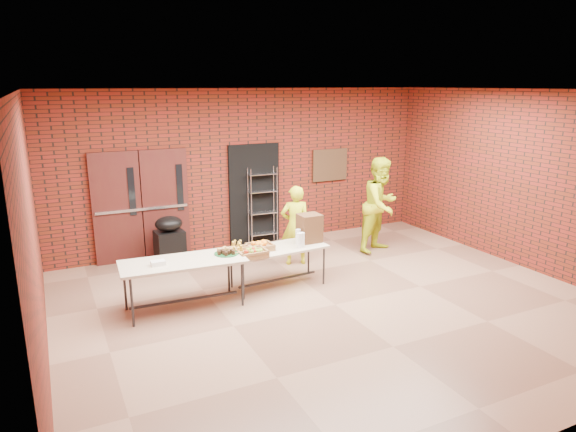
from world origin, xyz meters
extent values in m
cube|color=brown|center=(0.00, 0.00, -0.02)|extent=(8.00, 7.00, 0.04)
cube|color=silver|center=(0.00, 0.00, 3.22)|extent=(8.00, 7.00, 0.04)
cube|color=maroon|center=(0.00, 3.52, 1.60)|extent=(8.00, 0.04, 3.20)
cube|color=maroon|center=(0.00, -3.52, 1.60)|extent=(8.00, 0.04, 3.20)
cube|color=maroon|center=(-4.02, 0.00, 1.60)|extent=(0.04, 7.00, 3.20)
cube|color=maroon|center=(4.02, 0.00, 1.60)|extent=(0.04, 7.00, 3.20)
cube|color=#401912|center=(-2.65, 3.44, 1.05)|extent=(0.88, 0.08, 2.10)
cube|color=#401912|center=(-1.75, 3.44, 1.05)|extent=(0.88, 0.08, 2.10)
cube|color=black|center=(-2.37, 3.39, 1.35)|extent=(0.12, 0.02, 0.90)
cube|color=black|center=(-1.47, 3.39, 1.35)|extent=(0.12, 0.02, 0.90)
cube|color=#AAABB1|center=(-2.20, 3.38, 1.00)|extent=(1.70, 0.04, 0.05)
cube|color=black|center=(0.10, 3.46, 1.05)|extent=(1.10, 0.06, 2.10)
cube|color=#432D1B|center=(1.90, 3.45, 1.55)|extent=(0.85, 0.04, 0.70)
cube|color=tan|center=(-2.10, 0.90, 0.73)|extent=(1.87, 0.88, 0.04)
cube|color=#292A2E|center=(-2.10, 0.90, 0.12)|extent=(1.62, 0.15, 0.03)
cylinder|color=#292A2E|center=(-2.91, 1.21, 0.35)|extent=(0.04, 0.04, 0.71)
cylinder|color=#292A2E|center=(-1.28, 1.21, 0.35)|extent=(0.04, 0.04, 0.71)
cylinder|color=#292A2E|center=(-2.91, 0.60, 0.35)|extent=(0.04, 0.04, 0.71)
cylinder|color=#292A2E|center=(-1.28, 0.60, 0.35)|extent=(0.04, 0.04, 0.71)
cube|color=tan|center=(-0.47, 1.08, 0.65)|extent=(1.67, 0.79, 0.04)
cube|color=#292A2E|center=(-0.47, 1.08, 0.11)|extent=(1.44, 0.14, 0.03)
cylinder|color=#292A2E|center=(-1.19, 1.35, 0.32)|extent=(0.03, 0.03, 0.63)
cylinder|color=#292A2E|center=(0.25, 1.35, 0.32)|extent=(0.03, 0.03, 0.63)
cylinder|color=#292A2E|center=(-1.19, 0.81, 0.32)|extent=(0.03, 0.03, 0.63)
cylinder|color=#292A2E|center=(0.25, 0.81, 0.32)|extent=(0.03, 0.03, 0.63)
cube|color=#AA7B44|center=(-1.16, 1.00, 0.70)|extent=(0.43, 0.33, 0.07)
cube|color=#AA7B44|center=(-0.78, 1.10, 0.70)|extent=(0.41, 0.32, 0.06)
cube|color=#AA7B44|center=(-1.02, 0.86, 0.70)|extent=(0.45, 0.35, 0.07)
cylinder|color=#165226|center=(-1.41, 0.91, 0.76)|extent=(0.37, 0.37, 0.01)
cube|color=white|center=(-2.47, 0.86, 0.78)|extent=(0.20, 0.13, 0.07)
cube|color=#4E2D1A|center=(0.16, 1.15, 0.91)|extent=(0.36, 0.33, 0.48)
cylinder|color=white|center=(-0.15, 0.92, 0.79)|extent=(0.08, 0.08, 0.25)
cylinder|color=white|center=(-0.10, 0.92, 0.79)|extent=(0.08, 0.08, 0.25)
cylinder|color=white|center=(-0.09, 1.08, 0.80)|extent=(0.09, 0.09, 0.27)
cube|color=black|center=(-1.83, 2.91, 0.33)|extent=(0.54, 0.45, 0.65)
ellipsoid|color=black|center=(-1.83, 2.91, 0.79)|extent=(0.53, 0.46, 0.28)
imported|color=#C6D417|center=(0.28, 1.93, 0.75)|extent=(0.62, 0.49, 1.49)
imported|color=#C6D417|center=(2.18, 1.90, 0.95)|extent=(1.12, 1.00, 1.90)
camera|label=1|loc=(-3.83, -6.22, 3.28)|focal=32.00mm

